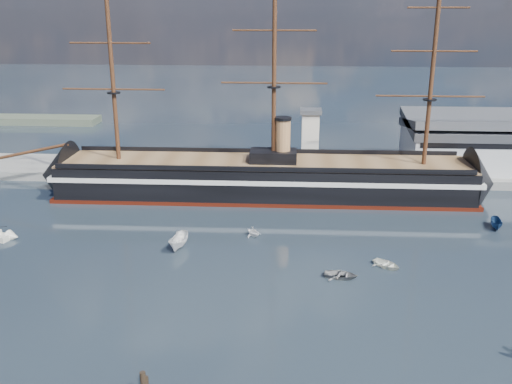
{
  "coord_description": "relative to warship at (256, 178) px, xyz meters",
  "views": [
    {
      "loc": [
        -0.87,
        -58.97,
        40.02
      ],
      "look_at": [
        -7.21,
        35.0,
        9.0
      ],
      "focal_mm": 40.0,
      "sensor_mm": 36.0,
      "label": 1
    }
  ],
  "objects": [
    {
      "name": "ground",
      "position": [
        8.89,
        -20.0,
        -4.04
      ],
      "size": [
        600.0,
        600.0,
        0.0
      ],
      "primitive_type": "plane",
      "color": "black",
      "rests_on": "ground"
    },
    {
      "name": "quay",
      "position": [
        18.89,
        16.0,
        -4.04
      ],
      "size": [
        180.0,
        18.0,
        2.0
      ],
      "primitive_type": "cube",
      "color": "slate",
      "rests_on": "ground"
    },
    {
      "name": "quay_tower",
      "position": [
        11.89,
        13.0,
        5.72
      ],
      "size": [
        5.0,
        5.0,
        15.0
      ],
      "color": "silver",
      "rests_on": "ground"
    },
    {
      "name": "warship",
      "position": [
        0.0,
        0.0,
        0.0
      ],
      "size": [
        112.95,
        17.08,
        53.94
      ],
      "rotation": [
        0.0,
        0.0,
        0.01
      ],
      "color": "black",
      "rests_on": "ground"
    },
    {
      "name": "motorboat_a",
      "position": [
        -11.28,
        -29.82,
        -4.04
      ],
      "size": [
        7.84,
        3.79,
        3.01
      ],
      "primitive_type": "imported",
      "rotation": [
        0.0,
        0.0,
        -0.14
      ],
      "color": "white",
      "rests_on": "ground"
    },
    {
      "name": "motorboat_b",
      "position": [
        15.75,
        -39.12,
        -4.04
      ],
      "size": [
        1.76,
        3.38,
        1.5
      ],
      "primitive_type": "imported",
      "rotation": [
        0.0,
        0.0,
        1.42
      ],
      "color": "gray",
      "rests_on": "ground"
    },
    {
      "name": "motorboat_d",
      "position": [
        1.06,
        -23.38,
        -4.04
      ],
      "size": [
        5.6,
        5.29,
        1.98
      ],
      "primitive_type": "imported",
      "rotation": [
        0.0,
        0.0,
        0.71
      ],
      "color": "white",
      "rests_on": "ground"
    },
    {
      "name": "motorboat_e",
      "position": [
        23.33,
        -34.78,
        -4.04
      ],
      "size": [
        2.92,
        2.99,
        1.39
      ],
      "primitive_type": "imported",
      "rotation": [
        0.0,
        0.0,
        0.81
      ],
      "color": "silver",
      "rests_on": "ground"
    },
    {
      "name": "motorboat_f",
      "position": [
        46.29,
        -16.79,
        -4.04
      ],
      "size": [
        6.28,
        3.23,
        2.39
      ],
      "primitive_type": "imported",
      "rotation": [
        0.0,
        0.0,
        -0.18
      ],
      "color": "navy",
      "rests_on": "ground"
    }
  ]
}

